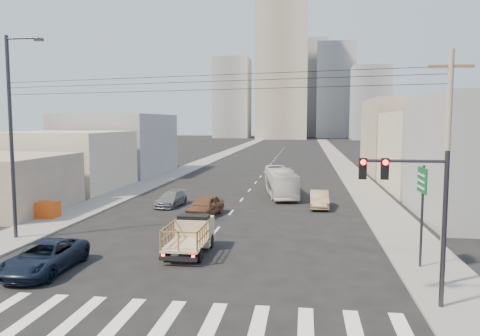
% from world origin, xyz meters
% --- Properties ---
extents(ground, '(420.00, 420.00, 0.00)m').
position_xyz_m(ground, '(0.00, 0.00, 0.00)').
color(ground, black).
rests_on(ground, ground).
extents(sidewalk_left, '(3.50, 180.00, 0.12)m').
position_xyz_m(sidewalk_left, '(-11.75, 70.00, 0.06)').
color(sidewalk_left, gray).
rests_on(sidewalk_left, ground).
extents(sidewalk_right, '(3.50, 180.00, 0.12)m').
position_xyz_m(sidewalk_right, '(11.75, 70.00, 0.06)').
color(sidewalk_right, gray).
rests_on(sidewalk_right, ground).
extents(crosswalk, '(18.59, 3.80, 0.01)m').
position_xyz_m(crosswalk, '(0.02, -6.00, 0.01)').
color(crosswalk, silver).
rests_on(crosswalk, ground).
extents(lane_dashes, '(0.15, 104.00, 0.01)m').
position_xyz_m(lane_dashes, '(0.00, 53.00, 0.01)').
color(lane_dashes, silver).
rests_on(lane_dashes, ground).
extents(flatbed_pickup, '(1.95, 4.41, 1.90)m').
position_xyz_m(flatbed_pickup, '(-0.40, 2.60, 1.09)').
color(flatbed_pickup, tan).
rests_on(flatbed_pickup, ground).
extents(navy_pickup, '(2.41, 5.14, 1.42)m').
position_xyz_m(navy_pickup, '(-6.41, -1.42, 0.71)').
color(navy_pickup, black).
rests_on(navy_pickup, ground).
extents(city_bus, '(3.82, 9.75, 2.65)m').
position_xyz_m(city_bus, '(3.37, 22.76, 1.32)').
color(city_bus, silver).
rests_on(city_bus, ground).
extents(sedan_brown, '(2.54, 4.68, 1.51)m').
position_xyz_m(sedan_brown, '(-1.73, 12.44, 0.75)').
color(sedan_brown, brown).
rests_on(sedan_brown, ground).
extents(sedan_tan, '(1.50, 4.24, 1.39)m').
position_xyz_m(sedan_tan, '(6.85, 16.97, 0.70)').
color(sedan_tan, '#9A7D5A').
rests_on(sedan_tan, ground).
extents(sedan_grey, '(2.17, 4.35, 1.21)m').
position_xyz_m(sedan_grey, '(-5.41, 16.00, 0.61)').
color(sedan_grey, slate).
rests_on(sedan_grey, ground).
extents(traffic_signal, '(3.23, 0.35, 6.00)m').
position_xyz_m(traffic_signal, '(9.77, -3.51, 4.08)').
color(traffic_signal, '#2D2D33').
rests_on(traffic_signal, ground).
extents(green_sign, '(0.18, 1.60, 5.00)m').
position_xyz_m(green_sign, '(11.16, 1.50, 3.74)').
color(green_sign, '#2D2D33').
rests_on(green_sign, ground).
extents(utility_pole, '(1.80, 0.24, 10.00)m').
position_xyz_m(utility_pole, '(11.50, -1.00, 5.19)').
color(utility_pole, gray).
rests_on(utility_pole, ground).
extents(streetlamp_left, '(2.36, 0.25, 12.00)m').
position_xyz_m(streetlamp_left, '(-11.39, 4.00, 6.44)').
color(streetlamp_left, '#2D2D33').
rests_on(streetlamp_left, ground).
extents(overhead_wires, '(23.01, 5.02, 0.72)m').
position_xyz_m(overhead_wires, '(0.00, 1.50, 8.97)').
color(overhead_wires, black).
rests_on(overhead_wires, ground).
extents(crate_stack, '(1.80, 1.20, 1.14)m').
position_xyz_m(crate_stack, '(-13.00, 9.77, 0.69)').
color(crate_stack, '#D04C13').
rests_on(crate_stack, sidewalk_left).
extents(bldg_right_mid, '(11.00, 14.00, 8.00)m').
position_xyz_m(bldg_right_mid, '(19.50, 28.00, 4.00)').
color(bldg_right_mid, '#BEB299').
rests_on(bldg_right_mid, ground).
extents(bldg_right_far, '(12.00, 16.00, 10.00)m').
position_xyz_m(bldg_right_far, '(20.00, 44.00, 5.00)').
color(bldg_right_far, gray).
rests_on(bldg_right_far, ground).
extents(bldg_left_near, '(9.00, 10.00, 4.40)m').
position_xyz_m(bldg_left_near, '(-18.00, 12.00, 2.20)').
color(bldg_left_near, gray).
rests_on(bldg_left_near, ground).
extents(bldg_left_mid, '(11.00, 12.00, 6.00)m').
position_xyz_m(bldg_left_mid, '(-19.00, 24.00, 3.00)').
color(bldg_left_mid, '#BEB299').
rests_on(bldg_left_mid, ground).
extents(bldg_left_far, '(12.00, 16.00, 8.00)m').
position_xyz_m(bldg_left_far, '(-19.50, 39.00, 4.00)').
color(bldg_left_far, gray).
rests_on(bldg_left_far, ground).
extents(high_rise_tower, '(20.00, 20.00, 60.00)m').
position_xyz_m(high_rise_tower, '(-4.00, 170.00, 30.00)').
color(high_rise_tower, tan).
rests_on(high_rise_tower, ground).
extents(midrise_ne, '(16.00, 16.00, 40.00)m').
position_xyz_m(midrise_ne, '(18.00, 185.00, 20.00)').
color(midrise_ne, gray).
rests_on(midrise_ne, ground).
extents(midrise_nw, '(15.00, 15.00, 34.00)m').
position_xyz_m(midrise_nw, '(-26.00, 180.00, 17.00)').
color(midrise_nw, gray).
rests_on(midrise_nw, ground).
extents(midrise_back, '(18.00, 18.00, 44.00)m').
position_xyz_m(midrise_back, '(6.00, 200.00, 22.00)').
color(midrise_back, gray).
rests_on(midrise_back, ground).
extents(midrise_east, '(14.00, 14.00, 28.00)m').
position_xyz_m(midrise_east, '(30.00, 165.00, 14.00)').
color(midrise_east, gray).
rests_on(midrise_east, ground).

